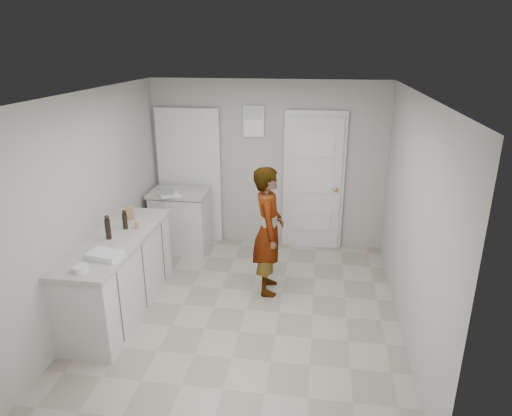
% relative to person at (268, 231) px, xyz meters
% --- Properties ---
extents(ground, '(4.00, 4.00, 0.00)m').
position_rel_person_xyz_m(ground, '(-0.20, -0.51, -0.81)').
color(ground, gray).
rests_on(ground, ground).
extents(room_shell, '(4.00, 4.00, 4.00)m').
position_rel_person_xyz_m(room_shell, '(-0.37, 1.44, 0.22)').
color(room_shell, '#A29F99').
rests_on(room_shell, ground).
extents(main_counter, '(0.64, 1.96, 0.93)m').
position_rel_person_xyz_m(main_counter, '(-1.65, -0.71, -0.38)').
color(main_counter, silver).
rests_on(main_counter, ground).
extents(side_counter, '(0.84, 0.61, 0.93)m').
position_rel_person_xyz_m(side_counter, '(-1.45, 1.04, -0.38)').
color(side_counter, silver).
rests_on(side_counter, ground).
extents(person, '(0.46, 0.64, 1.62)m').
position_rel_person_xyz_m(person, '(0.00, 0.00, 0.00)').
color(person, silver).
rests_on(person, ground).
extents(cake_mix_box, '(0.11, 0.07, 0.17)m').
position_rel_person_xyz_m(cake_mix_box, '(-1.70, -0.14, 0.20)').
color(cake_mix_box, '#956D4A').
rests_on(cake_mix_box, main_counter).
extents(spice_jar, '(0.05, 0.05, 0.08)m').
position_rel_person_xyz_m(spice_jar, '(-1.50, -0.40, 0.16)').
color(spice_jar, tan).
rests_on(spice_jar, main_counter).
extents(oil_cruet_a, '(0.06, 0.06, 0.23)m').
position_rel_person_xyz_m(oil_cruet_a, '(-1.63, -0.44, 0.23)').
color(oil_cruet_a, black).
rests_on(oil_cruet_a, main_counter).
extents(oil_cruet_b, '(0.06, 0.06, 0.28)m').
position_rel_person_xyz_m(oil_cruet_b, '(-1.70, -0.74, 0.25)').
color(oil_cruet_b, black).
rests_on(oil_cruet_b, main_counter).
extents(baking_dish, '(0.36, 0.29, 0.06)m').
position_rel_person_xyz_m(baking_dish, '(-1.53, -1.20, 0.14)').
color(baking_dish, silver).
rests_on(baking_dish, main_counter).
extents(egg_bowl, '(0.14, 0.14, 0.06)m').
position_rel_person_xyz_m(egg_bowl, '(-1.62, -1.51, 0.14)').
color(egg_bowl, silver).
rests_on(egg_bowl, main_counter).
extents(papers, '(0.41, 0.44, 0.01)m').
position_rel_person_xyz_m(papers, '(-1.54, 0.87, 0.12)').
color(papers, white).
rests_on(papers, side_counter).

